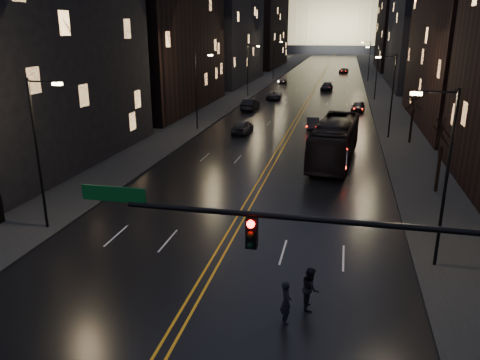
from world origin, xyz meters
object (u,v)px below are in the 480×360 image
Objects in this scene: traffic_signal at (331,255)px; oncoming_car_b at (250,105)px; bus at (335,140)px; oncoming_car_a at (243,127)px; pedestrian_b at (310,288)px; pedestrian_a at (286,302)px; receding_car_a at (313,124)px.

oncoming_car_b is (-13.51, 55.54, -4.26)m from traffic_signal.
traffic_signal is 29.74m from bus.
traffic_signal is at bearing 108.16° from oncoming_car_a.
oncoming_car_a is 2.43× the size of pedestrian_b.
traffic_signal is at bearing -83.88° from bus.
bus is at bearing -25.66° from pedestrian_a.
receding_car_a is at bearing -150.41° from oncoming_car_a.
pedestrian_b is at bearing -91.26° from receding_car_a.
receding_car_a is 2.27× the size of pedestrian_a.
receding_car_a is 38.39m from pedestrian_b.
bus reaches higher than receding_car_a.
pedestrian_a is at bearing -87.47° from bus.
oncoming_car_a is 1.09× the size of receding_car_a.
bus reaches higher than oncoming_car_a.
pedestrian_b reaches higher than pedestrian_a.
bus is 14.49m from oncoming_car_a.
pedestrian_a reaches higher than oncoming_car_a.
bus is at bearing 139.98° from oncoming_car_a.
pedestrian_b reaches higher than receding_car_a.
bus is 24.58m from pedestrian_b.
pedestrian_b is (10.40, -34.28, 0.16)m from oncoming_car_a.
oncoming_car_b reaches higher than receding_car_a.
oncoming_car_a is 16.42m from oncoming_car_b.
pedestrian_a is at bearing -92.67° from receding_car_a.
bus is 7.18× the size of pedestrian_a.
pedestrian_a is at bearing 107.16° from oncoming_car_b.
bus is at bearing -83.22° from receding_car_a.
traffic_signal is 3.71× the size of oncoming_car_a.
oncoming_car_a is 0.92× the size of oncoming_car_b.
receding_car_a is at bearing -1.50° from pedestrian_b.
bus reaches higher than pedestrian_b.
oncoming_car_b is (-13.01, 25.98, -1.05)m from bus.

